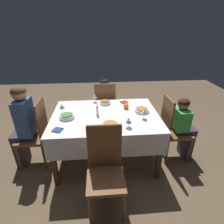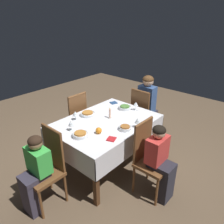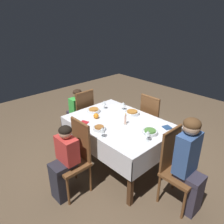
{
  "view_description": "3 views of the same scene",
  "coord_description": "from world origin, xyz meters",
  "px_view_note": "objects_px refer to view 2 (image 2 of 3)",
  "views": [
    {
      "loc": [
        0.08,
        2.18,
        1.92
      ],
      "look_at": [
        -0.09,
        0.02,
        0.82
      ],
      "focal_mm": 28.0,
      "sensor_mm": 36.0,
      "label": 1
    },
    {
      "loc": [
        -2.07,
        -1.95,
        2.24
      ],
      "look_at": [
        0.1,
        -0.04,
        0.89
      ],
      "focal_mm": 35.0,
      "sensor_mm": 36.0,
      "label": 2
    },
    {
      "loc": [
        2.01,
        -2.04,
        2.25
      ],
      "look_at": [
        -0.1,
        -0.05,
        0.91
      ],
      "focal_mm": 35.0,
      "sensor_mm": 36.0,
      "label": 3
    }
  ],
  "objects_px": {
    "napkin_spare_side": "(111,139)",
    "chair_north": "(75,118)",
    "chair_east": "(143,113)",
    "wine_glass_east": "(136,104)",
    "person_child_green": "(35,172)",
    "wine_glass_south": "(137,121)",
    "candle_centerpiece": "(110,114)",
    "orange_fruit": "(99,131)",
    "bowl_east": "(125,107)",
    "person_child_red": "(161,160)",
    "bowl_south": "(125,128)",
    "chair_south": "(149,156)",
    "bowl_west": "(80,134)",
    "wine_glass_north": "(75,114)",
    "napkin_red_folded": "(114,103)",
    "dining_table": "(106,126)",
    "wine_glass_west": "(71,124)",
    "bowl_north": "(88,114)",
    "chair_west": "(48,165)",
    "person_adult_denim": "(148,103)"
  },
  "relations": [
    {
      "from": "chair_south",
      "to": "orange_fruit",
      "type": "distance_m",
      "value": 0.73
    },
    {
      "from": "bowl_west",
      "to": "chair_east",
      "type": "bearing_deg",
      "value": 2.09
    },
    {
      "from": "person_child_green",
      "to": "bowl_east",
      "type": "xyz_separation_m",
      "value": [
        1.69,
        0.02,
        0.25
      ]
    },
    {
      "from": "bowl_east",
      "to": "napkin_spare_side",
      "type": "distance_m",
      "value": 0.96
    },
    {
      "from": "napkin_spare_side",
      "to": "chair_south",
      "type": "bearing_deg",
      "value": -51.99
    },
    {
      "from": "wine_glass_north",
      "to": "orange_fruit",
      "type": "xyz_separation_m",
      "value": [
        -0.05,
        -0.53,
        -0.05
      ]
    },
    {
      "from": "wine_glass_east",
      "to": "person_child_green",
      "type": "bearing_deg",
      "value": 175.53
    },
    {
      "from": "person_adult_denim",
      "to": "candle_centerpiece",
      "type": "height_order",
      "value": "person_adult_denim"
    },
    {
      "from": "person_child_green",
      "to": "napkin_red_folded",
      "type": "relative_size",
      "value": 7.11
    },
    {
      "from": "dining_table",
      "to": "wine_glass_east",
      "type": "distance_m",
      "value": 0.65
    },
    {
      "from": "chair_north",
      "to": "person_adult_denim",
      "type": "distance_m",
      "value": 1.36
    },
    {
      "from": "candle_centerpiece",
      "to": "napkin_red_folded",
      "type": "distance_m",
      "value": 0.6
    },
    {
      "from": "bowl_west",
      "to": "bowl_south",
      "type": "bearing_deg",
      "value": -31.91
    },
    {
      "from": "bowl_west",
      "to": "napkin_red_folded",
      "type": "relative_size",
      "value": 1.51
    },
    {
      "from": "napkin_spare_side",
      "to": "chair_north",
      "type": "bearing_deg",
      "value": 72.78
    },
    {
      "from": "chair_east",
      "to": "candle_centerpiece",
      "type": "distance_m",
      "value": 0.93
    },
    {
      "from": "bowl_east",
      "to": "orange_fruit",
      "type": "height_order",
      "value": "orange_fruit"
    },
    {
      "from": "wine_glass_east",
      "to": "bowl_west",
      "type": "height_order",
      "value": "wine_glass_east"
    },
    {
      "from": "bowl_south",
      "to": "bowl_west",
      "type": "relative_size",
      "value": 0.83
    },
    {
      "from": "chair_west",
      "to": "bowl_south",
      "type": "relative_size",
      "value": 5.79
    },
    {
      "from": "chair_north",
      "to": "bowl_north",
      "type": "height_order",
      "value": "chair_north"
    },
    {
      "from": "bowl_east",
      "to": "bowl_west",
      "type": "relative_size",
      "value": 0.99
    },
    {
      "from": "chair_north",
      "to": "orange_fruit",
      "type": "distance_m",
      "value": 1.05
    },
    {
      "from": "bowl_east",
      "to": "wine_glass_east",
      "type": "xyz_separation_m",
      "value": [
        0.08,
        -0.16,
        0.07
      ]
    },
    {
      "from": "bowl_south",
      "to": "wine_glass_south",
      "type": "xyz_separation_m",
      "value": [
        0.16,
        -0.08,
        0.07
      ]
    },
    {
      "from": "chair_east",
      "to": "wine_glass_east",
      "type": "relative_size",
      "value": 7.28
    },
    {
      "from": "wine_glass_north",
      "to": "napkin_red_folded",
      "type": "distance_m",
      "value": 0.86
    },
    {
      "from": "chair_south",
      "to": "napkin_spare_side",
      "type": "xyz_separation_m",
      "value": [
        -0.3,
        0.38,
        0.23
      ]
    },
    {
      "from": "person_child_red",
      "to": "bowl_east",
      "type": "relative_size",
      "value": 4.87
    },
    {
      "from": "bowl_east",
      "to": "candle_centerpiece",
      "type": "height_order",
      "value": "candle_centerpiece"
    },
    {
      "from": "bowl_south",
      "to": "orange_fruit",
      "type": "distance_m",
      "value": 0.37
    },
    {
      "from": "chair_north",
      "to": "napkin_spare_side",
      "type": "xyz_separation_m",
      "value": [
        -0.37,
        -1.18,
        0.23
      ]
    },
    {
      "from": "wine_glass_west",
      "to": "chair_north",
      "type": "bearing_deg",
      "value": 48.45
    },
    {
      "from": "bowl_west",
      "to": "orange_fruit",
      "type": "xyz_separation_m",
      "value": [
        0.21,
        -0.12,
        0.01
      ]
    },
    {
      "from": "candle_centerpiece",
      "to": "orange_fruit",
      "type": "distance_m",
      "value": 0.47
    },
    {
      "from": "wine_glass_south",
      "to": "candle_centerpiece",
      "type": "bearing_deg",
      "value": 94.78
    },
    {
      "from": "chair_east",
      "to": "orange_fruit",
      "type": "height_order",
      "value": "chair_east"
    },
    {
      "from": "bowl_north",
      "to": "wine_glass_west",
      "type": "bearing_deg",
      "value": -158.66
    },
    {
      "from": "chair_south",
      "to": "napkin_red_folded",
      "type": "distance_m",
      "value": 1.32
    },
    {
      "from": "chair_north",
      "to": "wine_glass_south",
      "type": "height_order",
      "value": "chair_north"
    },
    {
      "from": "wine_glass_north",
      "to": "bowl_west",
      "type": "bearing_deg",
      "value": -122.89
    },
    {
      "from": "napkin_spare_side",
      "to": "bowl_north",
      "type": "bearing_deg",
      "value": 69.36
    },
    {
      "from": "bowl_east",
      "to": "bowl_south",
      "type": "bearing_deg",
      "value": -141.34
    },
    {
      "from": "chair_south",
      "to": "bowl_west",
      "type": "distance_m",
      "value": 0.92
    },
    {
      "from": "person_child_green",
      "to": "candle_centerpiece",
      "type": "xyz_separation_m",
      "value": [
        1.28,
        -0.02,
        0.29
      ]
    },
    {
      "from": "bowl_north",
      "to": "chair_west",
      "type": "bearing_deg",
      "value": -162.45
    },
    {
      "from": "chair_west",
      "to": "bowl_north",
      "type": "distance_m",
      "value": 1.02
    },
    {
      "from": "chair_east",
      "to": "wine_glass_south",
      "type": "xyz_separation_m",
      "value": [
        -0.84,
        -0.46,
        0.33
      ]
    },
    {
      "from": "dining_table",
      "to": "wine_glass_west",
      "type": "xyz_separation_m",
      "value": [
        -0.51,
        0.16,
        0.2
      ]
    },
    {
      "from": "person_child_green",
      "to": "bowl_south",
      "type": "bearing_deg",
      "value": 70.43
    }
  ]
}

